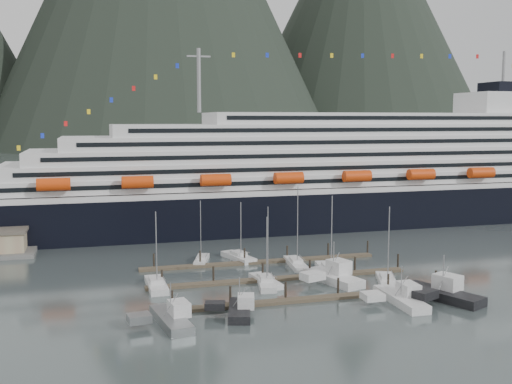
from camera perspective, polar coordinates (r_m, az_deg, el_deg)
ground at (r=107.29m, az=5.41°, el=-8.54°), size 1600.00×1600.00×0.00m
cruise_ship at (r=166.52m, az=8.34°, el=1.17°), size 210.00×30.40×50.30m
dock_near at (r=96.60m, az=4.79°, el=-10.10°), size 48.18×2.28×3.20m
dock_mid at (r=108.40m, az=2.37°, el=-8.19°), size 48.18×2.28×3.20m
dock_far at (r=120.44m, az=0.45°, el=-6.64°), size 48.18×2.28×3.20m
sailboat_a at (r=104.50m, az=-9.47°, el=-8.78°), size 3.13×10.35×13.89m
sailboat_b at (r=105.82m, az=0.92°, el=-8.49°), size 3.73×9.87×14.16m
sailboat_c at (r=104.48m, az=0.98°, el=-8.70°), size 4.52×10.07×12.70m
sailboat_d at (r=113.14m, az=7.01°, el=-7.51°), size 4.85×12.69×15.35m
sailboat_e at (r=121.65m, az=-5.21°, el=-6.48°), size 4.80×9.09×12.97m
sailboat_f at (r=123.21m, az=-1.68°, el=-6.27°), size 5.57×10.45×12.57m
sailboat_g at (r=118.12m, az=3.83°, el=-6.86°), size 3.79×11.02×16.24m
sailboat_h at (r=107.94m, az=12.35°, el=-8.34°), size 6.16×10.26×14.33m
trawler_a at (r=86.62m, az=-8.19°, el=-11.80°), size 8.88×12.22×6.50m
trawler_b at (r=89.72m, az=-1.65°, el=-11.09°), size 7.93×10.02×6.15m
trawler_c at (r=97.64m, az=13.55°, el=-9.76°), size 9.00×12.81×6.49m
trawler_d at (r=101.27m, az=17.29°, el=-9.20°), size 11.45×13.76×7.95m
trawler_e at (r=107.38m, az=7.32°, el=-8.01°), size 10.41×12.92×8.02m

